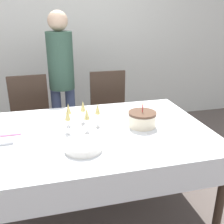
{
  "coord_description": "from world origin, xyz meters",
  "views": [
    {
      "loc": [
        -0.23,
        -1.78,
        1.58
      ],
      "look_at": [
        0.24,
        0.05,
        0.85
      ],
      "focal_mm": 42.0,
      "sensor_mm": 36.0,
      "label": 1
    }
  ],
  "objects_px": {
    "birthday_cake": "(142,119)",
    "plate_stack_main": "(84,146)",
    "dining_chair_far_right": "(110,111)",
    "champagne_tray": "(81,118)",
    "person_standing": "(61,72)",
    "dining_chair_far_left": "(31,118)"
  },
  "relations": [
    {
      "from": "plate_stack_main",
      "to": "person_standing",
      "type": "distance_m",
      "value": 1.4
    },
    {
      "from": "dining_chair_far_right",
      "to": "birthday_cake",
      "type": "distance_m",
      "value": 0.94
    },
    {
      "from": "dining_chair_far_left",
      "to": "plate_stack_main",
      "type": "height_order",
      "value": "dining_chair_far_left"
    },
    {
      "from": "dining_chair_far_right",
      "to": "birthday_cake",
      "type": "height_order",
      "value": "dining_chair_far_right"
    },
    {
      "from": "birthday_cake",
      "to": "person_standing",
      "type": "bearing_deg",
      "value": 115.7
    },
    {
      "from": "champagne_tray",
      "to": "birthday_cake",
      "type": "bearing_deg",
      "value": -13.02
    },
    {
      "from": "dining_chair_far_right",
      "to": "birthday_cake",
      "type": "relative_size",
      "value": 4.38
    },
    {
      "from": "plate_stack_main",
      "to": "person_standing",
      "type": "bearing_deg",
      "value": 91.5
    },
    {
      "from": "plate_stack_main",
      "to": "dining_chair_far_right",
      "type": "bearing_deg",
      "value": 68.47
    },
    {
      "from": "plate_stack_main",
      "to": "person_standing",
      "type": "xyz_separation_m",
      "value": [
        -0.04,
        1.39,
        0.2
      ]
    },
    {
      "from": "champagne_tray",
      "to": "plate_stack_main",
      "type": "height_order",
      "value": "champagne_tray"
    },
    {
      "from": "dining_chair_far_right",
      "to": "champagne_tray",
      "type": "distance_m",
      "value": 0.94
    },
    {
      "from": "dining_chair_far_left",
      "to": "person_standing",
      "type": "xyz_separation_m",
      "value": [
        0.36,
        0.21,
        0.43
      ]
    },
    {
      "from": "birthday_cake",
      "to": "plate_stack_main",
      "type": "xyz_separation_m",
      "value": [
        -0.5,
        -0.27,
        -0.03
      ]
    },
    {
      "from": "dining_chair_far_right",
      "to": "dining_chair_far_left",
      "type": "bearing_deg",
      "value": -179.99
    },
    {
      "from": "plate_stack_main",
      "to": "person_standing",
      "type": "height_order",
      "value": "person_standing"
    },
    {
      "from": "dining_chair_far_left",
      "to": "champagne_tray",
      "type": "height_order",
      "value": "dining_chair_far_left"
    },
    {
      "from": "dining_chair_far_right",
      "to": "champagne_tray",
      "type": "relative_size",
      "value": 2.7
    },
    {
      "from": "champagne_tray",
      "to": "dining_chair_far_right",
      "type": "bearing_deg",
      "value": 62.08
    },
    {
      "from": "dining_chair_far_left",
      "to": "person_standing",
      "type": "relative_size",
      "value": 0.6
    },
    {
      "from": "birthday_cake",
      "to": "champagne_tray",
      "type": "relative_size",
      "value": 0.62
    },
    {
      "from": "dining_chair_far_left",
      "to": "birthday_cake",
      "type": "relative_size",
      "value": 4.38
    }
  ]
}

